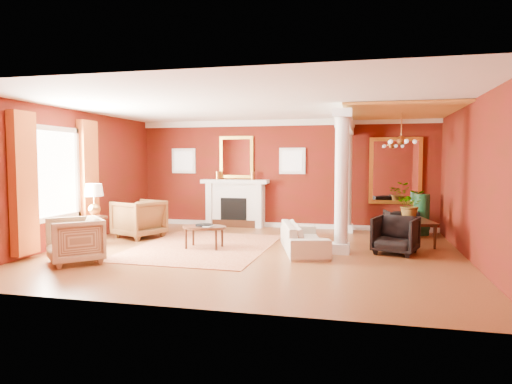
% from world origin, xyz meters
% --- Properties ---
extents(ground, '(8.00, 8.00, 0.00)m').
position_xyz_m(ground, '(0.00, 0.00, 0.00)').
color(ground, brown).
rests_on(ground, ground).
extents(room_shell, '(8.04, 7.04, 2.92)m').
position_xyz_m(room_shell, '(0.00, 0.00, 2.02)').
color(room_shell, '#60100D').
rests_on(room_shell, ground).
extents(fireplace, '(1.85, 0.42, 1.29)m').
position_xyz_m(fireplace, '(-1.30, 3.32, 0.65)').
color(fireplace, white).
rests_on(fireplace, ground).
extents(overmantel_mirror, '(0.95, 0.07, 1.15)m').
position_xyz_m(overmantel_mirror, '(-1.30, 3.45, 1.90)').
color(overmantel_mirror, gold).
rests_on(overmantel_mirror, fireplace).
extents(flank_window_left, '(0.70, 0.07, 0.70)m').
position_xyz_m(flank_window_left, '(-2.85, 3.46, 1.80)').
color(flank_window_left, white).
rests_on(flank_window_left, room_shell).
extents(flank_window_right, '(0.70, 0.07, 0.70)m').
position_xyz_m(flank_window_right, '(0.25, 3.46, 1.80)').
color(flank_window_right, white).
rests_on(flank_window_right, room_shell).
extents(left_window, '(0.21, 2.55, 2.60)m').
position_xyz_m(left_window, '(-3.89, -0.60, 1.42)').
color(left_window, white).
rests_on(left_window, room_shell).
extents(column_front, '(0.36, 0.36, 2.80)m').
position_xyz_m(column_front, '(1.70, 0.30, 1.43)').
color(column_front, white).
rests_on(column_front, ground).
extents(column_back, '(0.36, 0.36, 2.80)m').
position_xyz_m(column_back, '(1.70, 3.00, 1.43)').
color(column_back, white).
rests_on(column_back, ground).
extents(header_beam, '(0.30, 3.20, 0.32)m').
position_xyz_m(header_beam, '(1.70, 1.90, 2.62)').
color(header_beam, white).
rests_on(header_beam, column_front).
extents(amber_ceiling, '(2.30, 3.40, 0.04)m').
position_xyz_m(amber_ceiling, '(2.85, 1.75, 2.87)').
color(amber_ceiling, gold).
rests_on(amber_ceiling, room_shell).
extents(dining_mirror, '(1.30, 0.07, 1.70)m').
position_xyz_m(dining_mirror, '(2.90, 3.45, 1.55)').
color(dining_mirror, gold).
rests_on(dining_mirror, room_shell).
extents(chandelier, '(0.60, 0.62, 0.75)m').
position_xyz_m(chandelier, '(2.90, 1.80, 2.25)').
color(chandelier, '#C1833C').
rests_on(chandelier, room_shell).
extents(crown_trim, '(8.00, 0.08, 0.16)m').
position_xyz_m(crown_trim, '(0.00, 3.46, 2.82)').
color(crown_trim, white).
rests_on(crown_trim, room_shell).
extents(base_trim, '(8.00, 0.08, 0.12)m').
position_xyz_m(base_trim, '(0.00, 3.46, 0.06)').
color(base_trim, white).
rests_on(base_trim, ground).
extents(rug, '(2.79, 3.68, 0.01)m').
position_xyz_m(rug, '(-1.14, 0.27, 0.01)').
color(rug, maroon).
rests_on(rug, ground).
extents(sofa, '(1.05, 2.01, 0.75)m').
position_xyz_m(sofa, '(0.97, 0.33, 0.38)').
color(sofa, beige).
rests_on(sofa, ground).
extents(armchair_leopard, '(1.20, 1.23, 0.98)m').
position_xyz_m(armchair_leopard, '(-3.01, 1.07, 0.49)').
color(armchair_leopard, black).
rests_on(armchair_leopard, ground).
extents(armchair_stripe, '(1.18, 1.18, 0.89)m').
position_xyz_m(armchair_stripe, '(-2.83, -1.63, 0.45)').
color(armchair_stripe, tan).
rests_on(armchair_stripe, ground).
extents(coffee_table, '(0.92, 0.92, 0.47)m').
position_xyz_m(coffee_table, '(-1.07, 0.17, 0.42)').
color(coffee_table, black).
rests_on(coffee_table, ground).
extents(coffee_book, '(0.17, 0.06, 0.23)m').
position_xyz_m(coffee_book, '(-1.04, 0.10, 0.58)').
color(coffee_book, black).
rests_on(coffee_book, coffee_table).
extents(side_table, '(0.53, 0.53, 1.32)m').
position_xyz_m(side_table, '(-3.45, -0.07, 0.87)').
color(side_table, black).
rests_on(side_table, ground).
extents(dining_table, '(0.79, 1.57, 0.84)m').
position_xyz_m(dining_table, '(3.12, 1.78, 0.42)').
color(dining_table, black).
rests_on(dining_table, ground).
extents(dining_chair_near, '(0.97, 0.94, 0.80)m').
position_xyz_m(dining_chair_near, '(2.74, 0.51, 0.40)').
color(dining_chair_near, black).
rests_on(dining_chair_near, ground).
extents(dining_chair_far, '(0.80, 0.76, 0.70)m').
position_xyz_m(dining_chair_far, '(2.99, 2.62, 0.35)').
color(dining_chair_far, black).
rests_on(dining_chair_far, ground).
extents(green_urn, '(0.42, 0.42, 1.01)m').
position_xyz_m(green_urn, '(3.50, 3.00, 0.40)').
color(green_urn, '#164624').
rests_on(green_urn, ground).
extents(potted_plant, '(0.65, 0.71, 0.50)m').
position_xyz_m(potted_plant, '(3.12, 1.77, 1.09)').
color(potted_plant, '#26591E').
rests_on(potted_plant, dining_table).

